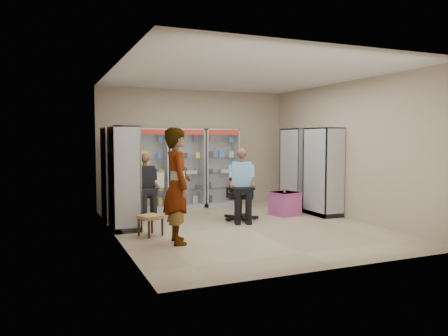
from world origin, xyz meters
name	(u,v)px	position (x,y,z in m)	size (l,w,h in m)	color
floor	(244,227)	(0.00, 0.00, 0.00)	(6.00, 6.00, 0.00)	tan
room_shell	(244,128)	(0.00, 0.00, 1.97)	(5.02, 6.02, 3.01)	tan
cabinet_back_left	(148,169)	(-1.30, 2.73, 1.00)	(0.90, 0.50, 2.00)	#B8BAC0
cabinet_back_mid	(185,168)	(-0.35, 2.73, 1.00)	(0.90, 0.50, 2.00)	#B3B4BA
cabinet_back_right	(220,167)	(0.60, 2.73, 1.00)	(0.90, 0.50, 2.00)	#B9BCC1
cabinet_right_far	(297,169)	(2.23, 1.60, 1.00)	(0.50, 0.90, 2.00)	silver
cabinet_right_near	(323,172)	(2.23, 0.50, 1.00)	(0.50, 0.90, 2.00)	silver
cabinet_left_far	(115,174)	(-2.23, 1.80, 1.00)	(0.50, 0.90, 2.00)	#ACAFB3
cabinet_left_near	(124,178)	(-2.23, 0.70, 1.00)	(0.50, 0.90, 2.00)	#B1B3B9
wooden_chair	(145,195)	(-1.55, 2.00, 0.47)	(0.42, 0.42, 0.94)	#311B13
seated_customer	(145,187)	(-1.55, 1.95, 0.67)	(0.44, 0.60, 1.34)	black
office_chair	(240,193)	(0.26, 0.73, 0.57)	(0.62, 0.62, 1.14)	black
seated_shopkeeper	(241,187)	(0.26, 0.68, 0.73)	(0.48, 0.66, 1.45)	#66A5CA
pink_trunk	(285,204)	(1.43, 0.83, 0.27)	(0.55, 0.53, 0.53)	#BC4B9C
tea_glass	(285,190)	(1.38, 0.77, 0.58)	(0.07, 0.07, 0.11)	#551907
woven_stool_a	(292,203)	(1.90, 1.28, 0.18)	(0.36, 0.36, 0.36)	olive
woven_stool_b	(151,225)	(-1.90, -0.06, 0.19)	(0.38, 0.38, 0.38)	#93603E
standing_man	(177,186)	(-1.60, -0.77, 0.97)	(0.71, 0.46, 1.94)	gray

